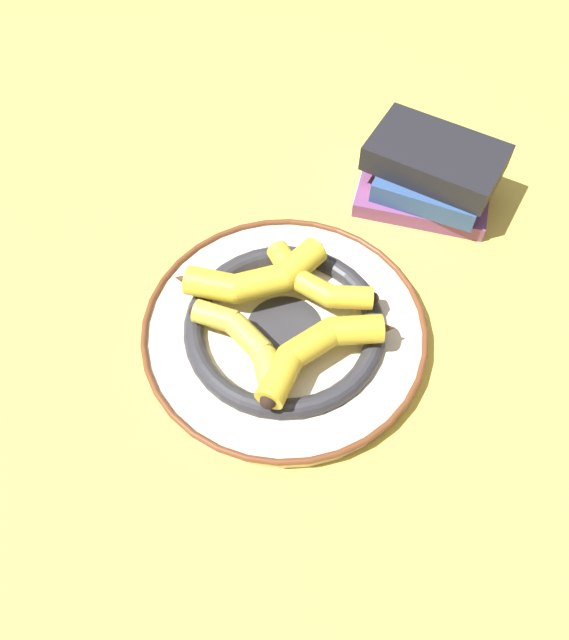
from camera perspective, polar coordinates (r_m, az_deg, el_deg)
The scene contains 7 objects.
ground_plane at distance 0.84m, azimuth -1.80°, elevation -1.81°, with size 2.80×2.80×0.00m, color gold.
decorative_bowl at distance 0.82m, azimuth 0.00°, elevation -0.85°, with size 0.38×0.38×0.04m.
banana_a at distance 0.82m, azimuth -2.77°, elevation 3.85°, with size 0.10×0.20×0.04m.
banana_b at distance 0.82m, azimuth 2.69°, elevation 3.53°, with size 0.11×0.15×0.03m.
banana_c at distance 0.76m, azimuth 3.11°, elevation -2.61°, with size 0.13×0.17×0.04m.
banana_d at distance 0.77m, azimuth -3.55°, elevation -2.18°, with size 0.14×0.13×0.03m.
book_stack at distance 0.99m, azimuth 13.11°, elevation 12.84°, with size 0.19×0.23×0.10m.
Camera 1 is at (-0.43, -0.04, 0.72)m, focal length 35.00 mm.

